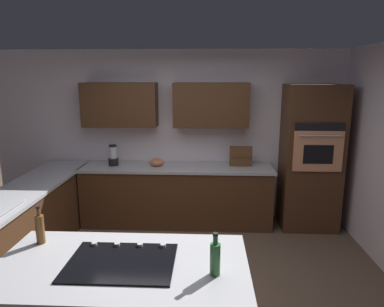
% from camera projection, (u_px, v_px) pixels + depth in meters
% --- Properties ---
extents(ground_plane, '(14.00, 14.00, 0.00)m').
position_uv_depth(ground_plane, '(172.00, 290.00, 3.65)').
color(ground_plane, brown).
extents(wall_back, '(6.00, 0.44, 2.60)m').
position_uv_depth(wall_back, '(180.00, 129.00, 5.34)').
color(wall_back, silver).
rests_on(wall_back, ground).
extents(lower_cabinets_back, '(2.80, 0.60, 0.86)m').
position_uv_depth(lower_cabinets_back, '(177.00, 196.00, 5.23)').
color(lower_cabinets_back, '#472B19').
rests_on(lower_cabinets_back, ground).
extents(countertop_back, '(2.84, 0.64, 0.04)m').
position_uv_depth(countertop_back, '(177.00, 168.00, 5.14)').
color(countertop_back, '#B2B2B7').
rests_on(countertop_back, lower_cabinets_back).
extents(lower_cabinets_side, '(0.60, 2.90, 0.86)m').
position_uv_depth(lower_cabinets_side, '(26.00, 227.00, 4.17)').
color(lower_cabinets_side, '#472B19').
rests_on(lower_cabinets_side, ground).
extents(countertop_side, '(0.64, 2.94, 0.04)m').
position_uv_depth(countertop_side, '(22.00, 191.00, 4.07)').
color(countertop_side, '#B2B2B7').
rests_on(countertop_side, lower_cabinets_side).
extents(island_top, '(1.81, 0.97, 0.04)m').
position_uv_depth(island_top, '(122.00, 265.00, 2.47)').
color(island_top, '#B2B2B7').
rests_on(island_top, island_base).
extents(wall_oven, '(0.80, 0.66, 2.10)m').
position_uv_depth(wall_oven, '(311.00, 158.00, 5.01)').
color(wall_oven, '#472B19').
rests_on(wall_oven, ground).
extents(cooktop, '(0.76, 0.56, 0.03)m').
position_uv_depth(cooktop, '(122.00, 262.00, 2.47)').
color(cooktop, black).
rests_on(cooktop, island_top).
extents(blender, '(0.15, 0.15, 0.31)m').
position_uv_depth(blender, '(113.00, 157.00, 5.16)').
color(blender, black).
rests_on(blender, countertop_back).
extents(mixing_bowl, '(0.21, 0.21, 0.12)m').
position_uv_depth(mixing_bowl, '(157.00, 162.00, 5.15)').
color(mixing_bowl, '#CC724C').
rests_on(mixing_bowl, countertop_back).
extents(spice_rack, '(0.33, 0.11, 0.29)m').
position_uv_depth(spice_rack, '(241.00, 156.00, 5.13)').
color(spice_rack, brown).
rests_on(spice_rack, countertop_back).
extents(oil_bottle, '(0.07, 0.07, 0.31)m').
position_uv_depth(oil_bottle, '(40.00, 228.00, 2.74)').
color(oil_bottle, brown).
rests_on(oil_bottle, island_top).
extents(second_bottle, '(0.07, 0.07, 0.30)m').
position_uv_depth(second_bottle, '(215.00, 258.00, 2.30)').
color(second_bottle, '#336B38').
rests_on(second_bottle, island_top).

